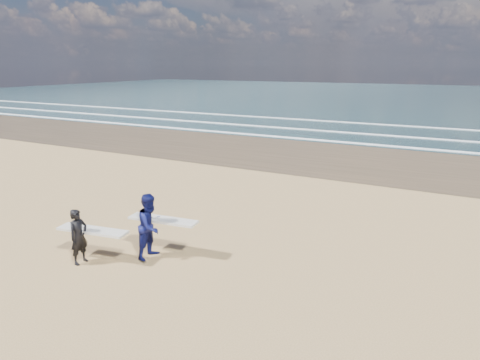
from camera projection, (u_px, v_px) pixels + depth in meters
The scene contains 2 objects.
surfer_near at pixel (81, 236), 12.52m from camera, with size 2.26×1.09×1.67m.
surfer_far at pixel (151, 225), 12.86m from camera, with size 2.25×1.23×2.01m.
Camera 1 is at (10.10, -8.62, 5.73)m, focal length 32.00 mm.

